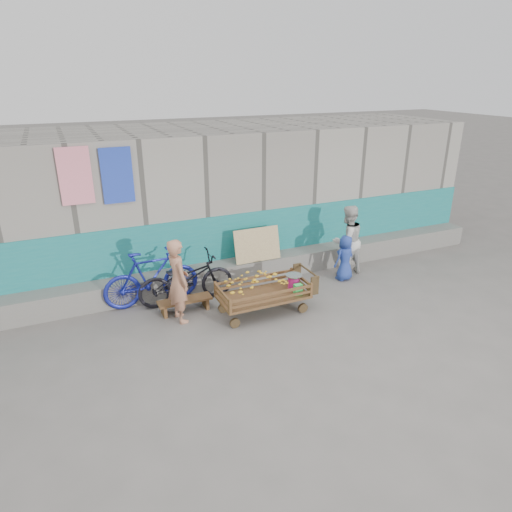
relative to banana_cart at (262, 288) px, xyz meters
name	(u,v)px	position (x,y,z in m)	size (l,w,h in m)	color
ground	(294,333)	(0.22, -0.87, -0.51)	(80.00, 80.00, 0.00)	#605D58
building_wall	(214,195)	(0.22, 3.18, 0.96)	(12.00, 3.50, 3.00)	gray
banana_cart	(262,288)	(0.00, 0.00, 0.00)	(1.76, 0.81, 0.75)	brown
bench	(185,302)	(-1.27, 0.63, -0.33)	(0.99, 0.30, 0.25)	brown
vendor_man	(178,281)	(-1.43, 0.36, 0.25)	(0.56, 0.36, 1.52)	#AF7558
woman	(347,240)	(2.42, 0.88, 0.26)	(0.75, 0.58, 1.54)	beige
child	(345,258)	(2.22, 0.63, -0.02)	(0.48, 0.31, 0.98)	navy
bicycle_dark	(186,279)	(-1.13, 0.98, -0.03)	(0.64, 1.83, 0.96)	black
bicycle_blue	(151,278)	(-1.74, 1.18, 0.03)	(0.51, 1.80, 1.08)	navy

